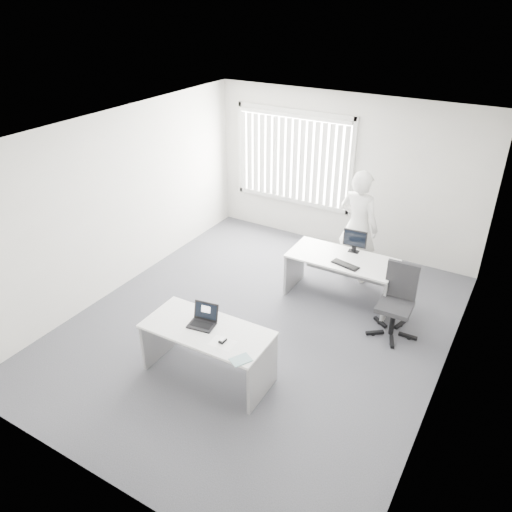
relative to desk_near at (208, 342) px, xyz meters
The scene contains 18 objects.
ground 1.31m from the desk_near, 88.75° to the left, with size 6.00×6.00×0.00m, color #56575E.
wall_back 4.30m from the desk_near, 89.64° to the left, with size 5.00×0.02×2.80m, color beige.
wall_front 2.00m from the desk_near, 89.16° to the right, with size 5.00×0.02×2.80m, color beige.
wall_left 2.89m from the desk_near, 154.05° to the left, with size 0.02×6.00×2.80m, color beige.
wall_right 2.93m from the desk_near, 25.47° to the left, with size 0.02×6.00×2.80m, color beige.
ceiling 2.58m from the desk_near, 88.75° to the left, with size 5.00×6.00×0.02m, color silver.
window 4.40m from the desk_near, 103.16° to the left, with size 2.32×0.06×1.76m, color beige.
blinds 4.34m from the desk_near, 103.35° to the left, with size 2.20×0.10×1.50m, color white, non-canonical shape.
desk_near is the anchor object (origin of this frame).
desk_far 2.57m from the desk_near, 73.14° to the left, with size 1.62×0.77×0.73m.
office_chair 2.68m from the desk_near, 49.81° to the left, with size 0.62×0.62×1.05m.
person 3.31m from the desk_near, 77.69° to the left, with size 0.69×0.45×1.88m, color silver.
laptop 0.34m from the desk_near, behind, with size 0.32×0.28×0.25m, color black, non-canonical shape.
paper_sheet 0.40m from the desk_near, 22.61° to the right, with size 0.29×0.21×0.00m, color white.
mouse 0.39m from the desk_near, 20.05° to the right, with size 0.06×0.10×0.04m, color #B4B4B6, non-canonical shape.
booklet 0.74m from the desk_near, 22.98° to the right, with size 0.16×0.22×0.01m, color white.
keyboard 2.43m from the desk_near, 68.89° to the left, with size 0.42×0.14×0.02m, color black.
monitor 2.88m from the desk_near, 73.18° to the left, with size 0.36×0.11×0.36m, color black, non-canonical shape.
Camera 1 is at (2.94, -5.07, 4.36)m, focal length 35.00 mm.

